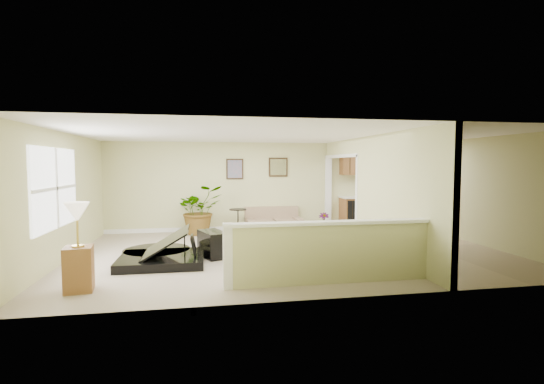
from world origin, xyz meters
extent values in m
plane|color=tan|center=(0.00, 0.00, 0.00)|extent=(9.00, 9.00, 0.00)
cube|color=beige|center=(0.00, 3.00, 1.25)|extent=(9.00, 0.04, 2.50)
cube|color=beige|center=(0.00, -3.00, 1.25)|extent=(9.00, 0.04, 2.50)
cube|color=beige|center=(-4.50, 0.00, 1.25)|extent=(0.04, 6.00, 2.50)
cube|color=beige|center=(4.50, 0.00, 1.25)|extent=(0.04, 6.00, 2.50)
cube|color=white|center=(0.00, 0.00, 2.50)|extent=(9.00, 6.00, 0.04)
cube|color=tan|center=(3.15, 0.00, 0.00)|extent=(2.70, 6.00, 0.01)
cube|color=beige|center=(1.80, -1.20, 1.25)|extent=(0.12, 3.60, 2.50)
cube|color=beige|center=(1.80, 1.77, 2.30)|extent=(0.12, 2.35, 0.40)
cube|color=beige|center=(0.15, -2.30, 0.47)|extent=(3.30, 0.12, 0.95)
cube|color=white|center=(0.15, -2.30, 0.96)|extent=(3.40, 0.22, 0.05)
cube|color=white|center=(-1.50, -2.30, 0.50)|extent=(0.14, 0.14, 1.00)
cube|color=white|center=(-4.49, -0.50, 1.45)|extent=(0.05, 2.15, 1.45)
cube|color=#332312|center=(-0.95, 2.98, 1.75)|extent=(0.48, 0.03, 0.58)
cube|color=#945E73|center=(-0.95, 2.96, 1.75)|extent=(0.40, 0.01, 0.50)
cube|color=#332312|center=(0.30, 2.98, 1.80)|extent=(0.55, 0.03, 0.55)
cube|color=silver|center=(0.30, 2.96, 1.80)|extent=(0.46, 0.01, 0.46)
cube|color=brown|center=(3.30, 2.70, 0.45)|extent=(2.30, 0.60, 0.90)
cube|color=silver|center=(3.30, 2.70, 0.92)|extent=(2.36, 0.65, 0.04)
cube|color=black|center=(2.50, 2.69, 0.43)|extent=(0.60, 0.60, 0.84)
cube|color=brown|center=(3.30, 2.82, 1.95)|extent=(2.30, 0.35, 0.75)
cube|color=black|center=(-2.63, -0.58, 0.82)|extent=(1.56, 1.35, 0.32)
cylinder|color=black|center=(-2.79, 0.01, 0.82)|extent=(1.33, 1.33, 0.32)
cube|color=silver|center=(-1.71, -0.58, 0.78)|extent=(0.24, 1.07, 0.02)
cube|color=black|center=(-2.74, -0.48, 1.11)|extent=(1.23, 1.24, 0.72)
cube|color=black|center=(-1.67, -0.17, 0.26)|extent=(0.64, 0.87, 0.52)
cube|color=tan|center=(0.10, 2.59, 0.22)|extent=(1.56, 0.90, 0.43)
cube|color=tan|center=(0.10, 2.92, 0.66)|extent=(1.55, 0.23, 0.45)
cube|color=tan|center=(-0.59, 2.59, 0.52)|extent=(0.20, 0.88, 0.16)
cube|color=tan|center=(0.78, 2.59, 0.52)|extent=(0.20, 0.88, 0.16)
cylinder|color=black|center=(-0.92, 2.44, 0.01)|extent=(0.33, 0.33, 0.03)
cylinder|color=black|center=(-0.92, 2.44, 0.33)|extent=(0.03, 0.03, 0.65)
cylinder|color=black|center=(-0.92, 2.44, 0.66)|extent=(0.47, 0.47, 0.03)
cylinder|color=black|center=(-1.95, 2.54, 0.13)|extent=(0.38, 0.38, 0.27)
imported|color=#235118|center=(-1.95, 2.54, 0.66)|extent=(1.49, 1.40, 1.33)
cylinder|color=black|center=(1.45, 2.26, 0.10)|extent=(0.28, 0.28, 0.20)
imported|color=#235118|center=(1.45, 2.26, 0.27)|extent=(0.37, 0.37, 0.54)
cube|color=brown|center=(-3.68, -2.03, 0.33)|extent=(0.44, 0.44, 0.67)
cylinder|color=gold|center=(-3.68, -2.03, 0.68)|extent=(0.18, 0.18, 0.02)
cylinder|color=gold|center=(-3.68, -2.03, 0.90)|extent=(0.03, 0.03, 0.45)
cone|color=beige|center=(-3.68, -2.03, 1.18)|extent=(0.36, 0.36, 0.29)
camera|label=1|loc=(-1.87, -8.16, 1.88)|focal=26.00mm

